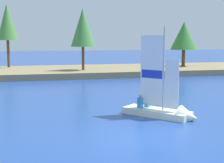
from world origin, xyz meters
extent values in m
plane|color=#234793|center=(0.00, 0.00, 0.00)|extent=(200.00, 200.00, 0.00)
cube|color=#897A56|center=(0.00, 26.17, 0.33)|extent=(80.00, 10.94, 0.66)
cylinder|color=brown|center=(-7.31, 29.64, 2.34)|extent=(0.33, 0.33, 3.36)
cone|color=#47893D|center=(-7.31, 29.64, 6.21)|extent=(2.54, 2.54, 4.38)
cylinder|color=brown|center=(1.19, 24.04, 1.99)|extent=(0.31, 0.31, 2.66)
cone|color=#47893D|center=(1.19, 24.04, 5.45)|extent=(2.72, 2.72, 4.25)
cylinder|color=brown|center=(14.66, 26.55, 1.73)|extent=(0.43, 0.43, 2.13)
cone|color=#387F33|center=(14.66, 26.55, 4.58)|extent=(3.43, 3.43, 3.57)
cube|color=silver|center=(2.35, 3.81, 0.18)|extent=(3.45, 3.72, 0.36)
cone|color=silver|center=(3.59, 2.37, 0.18)|extent=(1.50, 1.47, 1.16)
cylinder|color=#B7B7BC|center=(2.60, 3.52, 2.62)|extent=(0.08, 0.08, 4.51)
cube|color=white|center=(2.13, 4.06, 2.52)|extent=(0.96, 1.10, 3.81)
cube|color=#1E33B2|center=(2.13, 4.06, 2.30)|extent=(0.87, 1.00, 0.46)
cube|color=white|center=(2.92, 3.14, 1.87)|extent=(0.54, 0.62, 2.61)
cylinder|color=#B7B7BC|center=(2.13, 4.06, 0.58)|extent=(0.98, 1.12, 0.06)
cube|color=#338CCC|center=(1.55, 4.30, 0.65)|extent=(0.33, 0.34, 0.59)
sphere|color=tan|center=(1.55, 4.30, 1.06)|extent=(0.20, 0.20, 0.20)
cube|color=#338CCC|center=(2.07, 4.57, 0.59)|extent=(0.33, 0.34, 0.46)
sphere|color=tan|center=(2.07, 4.57, 0.93)|extent=(0.20, 0.20, 0.20)
camera|label=1|loc=(-4.14, -13.05, 4.28)|focal=52.93mm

